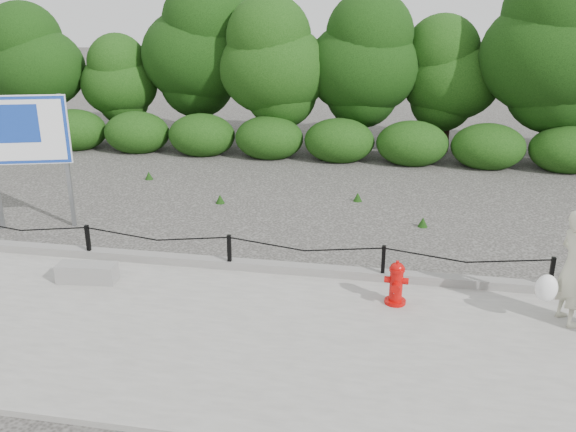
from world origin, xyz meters
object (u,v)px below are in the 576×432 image
(concrete_block, at_px, (87,273))
(pedestrian, at_px, (573,269))
(advertising_sign, at_px, (25,136))
(fire_hydrant, at_px, (396,283))

(concrete_block, bearing_deg, pedestrian, 0.10)
(pedestrian, xyz_separation_m, advertising_sign, (-9.35, 2.21, 0.97))
(fire_hydrant, xyz_separation_m, pedestrian, (2.31, -0.12, 0.48))
(fire_hydrant, height_order, concrete_block, fire_hydrant)
(fire_hydrant, relative_size, advertising_sign, 0.26)
(advertising_sign, bearing_deg, fire_hydrant, -33.58)
(pedestrian, bearing_deg, fire_hydrant, 66.71)
(fire_hydrant, bearing_deg, pedestrian, -0.70)
(advertising_sign, bearing_deg, pedestrian, -30.32)
(fire_hydrant, xyz_separation_m, concrete_block, (-4.80, -0.13, -0.17))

